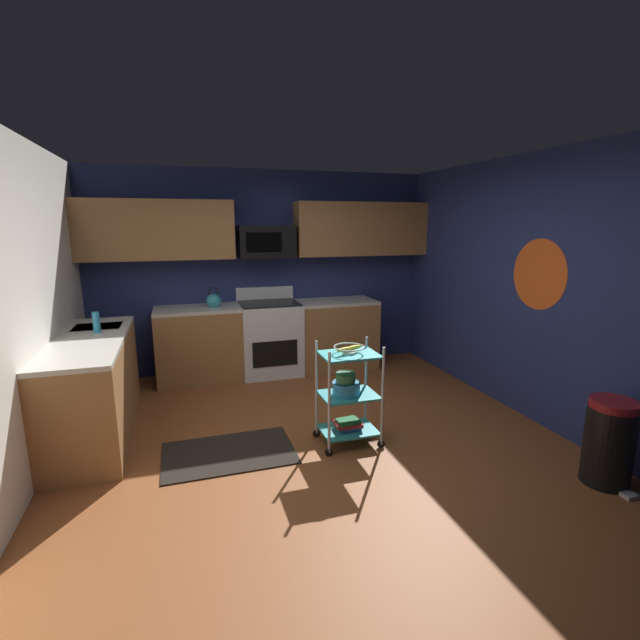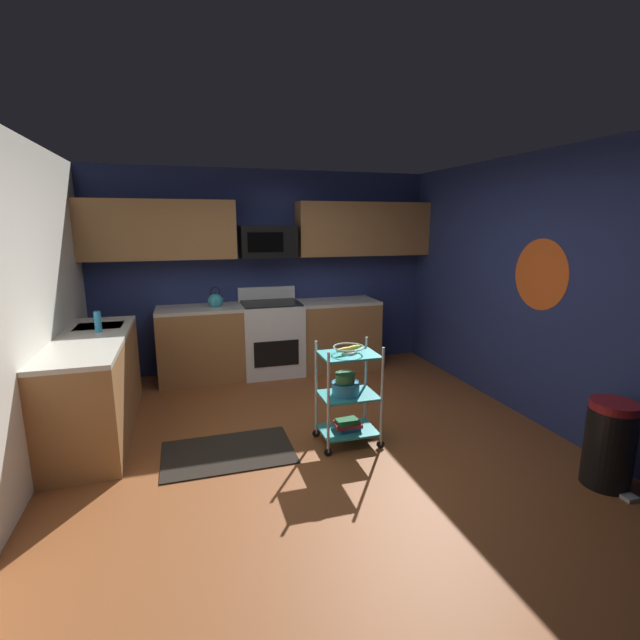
{
  "view_description": "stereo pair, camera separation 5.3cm",
  "coord_description": "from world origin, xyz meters",
  "px_view_note": "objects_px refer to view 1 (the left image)",
  "views": [
    {
      "loc": [
        -1.09,
        -3.53,
        1.93
      ],
      "look_at": [
        0.13,
        0.39,
        1.05
      ],
      "focal_mm": 25.47,
      "sensor_mm": 36.0,
      "label": 1
    },
    {
      "loc": [
        -1.04,
        -3.55,
        1.93
      ],
      "look_at": [
        0.13,
        0.39,
        1.05
      ],
      "focal_mm": 25.47,
      "sensor_mm": 36.0,
      "label": 2
    }
  ],
  "objects_px": {
    "oven_range": "(270,337)",
    "kettle": "(214,301)",
    "trash_can": "(609,442)",
    "book_stack": "(348,424)",
    "dish_soap_bottle": "(96,322)",
    "mixing_bowl_small": "(346,377)",
    "rolling_cart": "(349,395)",
    "fruit_bowl": "(349,348)",
    "mixing_bowl_large": "(346,388)",
    "microwave": "(266,242)"
  },
  "relations": [
    {
      "from": "oven_range",
      "to": "kettle",
      "type": "height_order",
      "value": "kettle"
    },
    {
      "from": "oven_range",
      "to": "trash_can",
      "type": "height_order",
      "value": "oven_range"
    },
    {
      "from": "book_stack",
      "to": "kettle",
      "type": "distance_m",
      "value": 2.47
    },
    {
      "from": "dish_soap_bottle",
      "to": "mixing_bowl_small",
      "type": "bearing_deg",
      "value": -27.12
    },
    {
      "from": "rolling_cart",
      "to": "fruit_bowl",
      "type": "xyz_separation_m",
      "value": [
        0.0,
        0.0,
        0.42
      ]
    },
    {
      "from": "fruit_bowl",
      "to": "mixing_bowl_small",
      "type": "relative_size",
      "value": 1.49
    },
    {
      "from": "rolling_cart",
      "to": "dish_soap_bottle",
      "type": "height_order",
      "value": "dish_soap_bottle"
    },
    {
      "from": "oven_range",
      "to": "book_stack",
      "type": "xyz_separation_m",
      "value": [
        0.28,
        -2.12,
        -0.31
      ]
    },
    {
      "from": "mixing_bowl_small",
      "to": "trash_can",
      "type": "height_order",
      "value": "trash_can"
    },
    {
      "from": "mixing_bowl_large",
      "to": "book_stack",
      "type": "distance_m",
      "value": 0.35
    },
    {
      "from": "mixing_bowl_large",
      "to": "trash_can",
      "type": "bearing_deg",
      "value": -35.55
    },
    {
      "from": "book_stack",
      "to": "trash_can",
      "type": "height_order",
      "value": "trash_can"
    },
    {
      "from": "oven_range",
      "to": "mixing_bowl_small",
      "type": "relative_size",
      "value": 6.04
    },
    {
      "from": "fruit_bowl",
      "to": "mixing_bowl_small",
      "type": "distance_m",
      "value": 0.26
    },
    {
      "from": "rolling_cart",
      "to": "kettle",
      "type": "relative_size",
      "value": 3.47
    },
    {
      "from": "rolling_cart",
      "to": "dish_soap_bottle",
      "type": "distance_m",
      "value": 2.45
    },
    {
      "from": "dish_soap_bottle",
      "to": "mixing_bowl_large",
      "type": "bearing_deg",
      "value": -27.02
    },
    {
      "from": "microwave",
      "to": "dish_soap_bottle",
      "type": "bearing_deg",
      "value": -147.97
    },
    {
      "from": "dish_soap_bottle",
      "to": "kettle",
      "type": "bearing_deg",
      "value": 42.06
    },
    {
      "from": "oven_range",
      "to": "microwave",
      "type": "height_order",
      "value": "microwave"
    },
    {
      "from": "rolling_cart",
      "to": "microwave",
      "type": "bearing_deg",
      "value": 97.23
    },
    {
      "from": "fruit_bowl",
      "to": "book_stack",
      "type": "height_order",
      "value": "fruit_bowl"
    },
    {
      "from": "fruit_bowl",
      "to": "rolling_cart",
      "type": "bearing_deg",
      "value": -90.0
    },
    {
      "from": "mixing_bowl_small",
      "to": "book_stack",
      "type": "distance_m",
      "value": 0.45
    },
    {
      "from": "rolling_cart",
      "to": "dish_soap_bottle",
      "type": "xyz_separation_m",
      "value": [
        -2.13,
        1.07,
        0.57
      ]
    },
    {
      "from": "microwave",
      "to": "kettle",
      "type": "xyz_separation_m",
      "value": [
        -0.69,
        -0.11,
        -0.7
      ]
    },
    {
      "from": "rolling_cart",
      "to": "mixing_bowl_small",
      "type": "xyz_separation_m",
      "value": [
        -0.03,
        -0.0,
        0.17
      ]
    },
    {
      "from": "microwave",
      "to": "trash_can",
      "type": "bearing_deg",
      "value": -60.7
    },
    {
      "from": "mixing_bowl_small",
      "to": "dish_soap_bottle",
      "type": "distance_m",
      "value": 2.39
    },
    {
      "from": "mixing_bowl_small",
      "to": "book_stack",
      "type": "xyz_separation_m",
      "value": [
        0.03,
        0.0,
        -0.45
      ]
    },
    {
      "from": "rolling_cart",
      "to": "fruit_bowl",
      "type": "bearing_deg",
      "value": 90.0
    },
    {
      "from": "mixing_bowl_large",
      "to": "kettle",
      "type": "bearing_deg",
      "value": 114.04
    },
    {
      "from": "microwave",
      "to": "trash_can",
      "type": "distance_m",
      "value": 4.14
    },
    {
      "from": "dish_soap_bottle",
      "to": "oven_range",
      "type": "bearing_deg",
      "value": 29.63
    },
    {
      "from": "book_stack",
      "to": "microwave",
      "type": "bearing_deg",
      "value": 97.23
    },
    {
      "from": "rolling_cart",
      "to": "mixing_bowl_large",
      "type": "height_order",
      "value": "rolling_cart"
    },
    {
      "from": "fruit_bowl",
      "to": "mixing_bowl_large",
      "type": "relative_size",
      "value": 1.08
    },
    {
      "from": "oven_range",
      "to": "fruit_bowl",
      "type": "height_order",
      "value": "oven_range"
    },
    {
      "from": "oven_range",
      "to": "dish_soap_bottle",
      "type": "bearing_deg",
      "value": -150.37
    },
    {
      "from": "oven_range",
      "to": "mixing_bowl_large",
      "type": "bearing_deg",
      "value": -83.05
    },
    {
      "from": "rolling_cart",
      "to": "trash_can",
      "type": "height_order",
      "value": "rolling_cart"
    },
    {
      "from": "rolling_cart",
      "to": "book_stack",
      "type": "relative_size",
      "value": 3.74
    },
    {
      "from": "oven_range",
      "to": "microwave",
      "type": "distance_m",
      "value": 1.23
    },
    {
      "from": "microwave",
      "to": "mixing_bowl_small",
      "type": "bearing_deg",
      "value": -83.54
    },
    {
      "from": "mixing_bowl_small",
      "to": "kettle",
      "type": "height_order",
      "value": "kettle"
    },
    {
      "from": "mixing_bowl_large",
      "to": "dish_soap_bottle",
      "type": "distance_m",
      "value": 2.41
    },
    {
      "from": "kettle",
      "to": "trash_can",
      "type": "relative_size",
      "value": 0.4
    },
    {
      "from": "fruit_bowl",
      "to": "mixing_bowl_large",
      "type": "bearing_deg",
      "value": -180.0
    },
    {
      "from": "rolling_cart",
      "to": "dish_soap_bottle",
      "type": "relative_size",
      "value": 4.57
    },
    {
      "from": "mixing_bowl_large",
      "to": "book_stack",
      "type": "relative_size",
      "value": 1.03
    }
  ]
}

